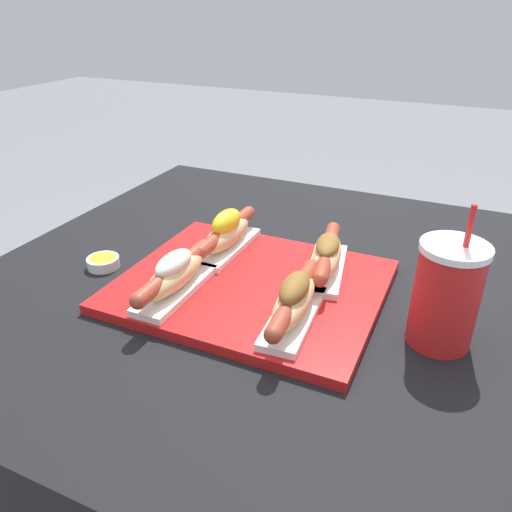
# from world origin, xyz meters

# --- Properties ---
(patio_table) EXTENTS (1.05, 1.01, 0.75)m
(patio_table) POSITION_xyz_m (0.00, 0.00, 0.38)
(patio_table) COLOR black
(patio_table) RESTS_ON ground_plane
(serving_tray) EXTENTS (0.44, 0.36, 0.02)m
(serving_tray) POSITION_xyz_m (-0.02, -0.06, 0.76)
(serving_tray) COLOR red
(serving_tray) RESTS_ON patio_table
(hot_dog_0) EXTENTS (0.06, 0.22, 0.07)m
(hot_dog_0) POSITION_xyz_m (-0.12, -0.14, 0.80)
(hot_dog_0) COLOR white
(hot_dog_0) RESTS_ON serving_tray
(hot_dog_1) EXTENTS (0.07, 0.22, 0.07)m
(hot_dog_1) POSITION_xyz_m (0.09, -0.14, 0.80)
(hot_dog_1) COLOR white
(hot_dog_1) RESTS_ON serving_tray
(hot_dog_2) EXTENTS (0.06, 0.22, 0.08)m
(hot_dog_2) POSITION_xyz_m (-0.11, 0.03, 0.80)
(hot_dog_2) COLOR white
(hot_dog_2) RESTS_ON serving_tray
(hot_dog_3) EXTENTS (0.09, 0.22, 0.07)m
(hot_dog_3) POSITION_xyz_m (0.09, 0.03, 0.80)
(hot_dog_3) COLOR white
(hot_dog_3) RESTS_ON serving_tray
(sauce_bowl) EXTENTS (0.06, 0.06, 0.02)m
(sauce_bowl) POSITION_xyz_m (-0.31, -0.10, 0.76)
(sauce_bowl) COLOR white
(sauce_bowl) RESTS_ON patio_table
(drink_cup) EXTENTS (0.10, 0.10, 0.22)m
(drink_cup) POSITION_xyz_m (0.30, -0.08, 0.83)
(drink_cup) COLOR red
(drink_cup) RESTS_ON patio_table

